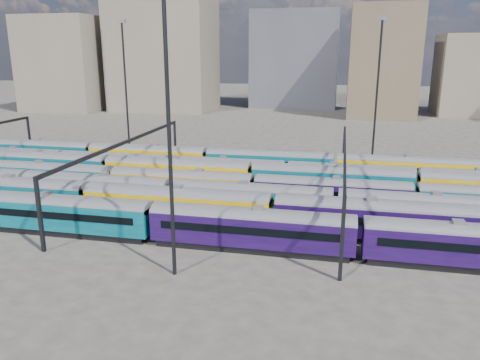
% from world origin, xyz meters
% --- Properties ---
extents(ground, '(500.00, 500.00, 0.00)m').
position_xyz_m(ground, '(0.00, 0.00, 0.00)').
color(ground, '#3F3A35').
rests_on(ground, ground).
extents(rake_0, '(129.59, 3.16, 5.33)m').
position_xyz_m(rake_0, '(11.74, -15.00, 2.80)').
color(rake_0, black).
rests_on(rake_0, ground).
extents(rake_1, '(136.35, 3.32, 5.61)m').
position_xyz_m(rake_1, '(2.44, -10.00, 2.95)').
color(rake_1, black).
rests_on(rake_1, ground).
extents(rake_2, '(124.52, 3.04, 5.11)m').
position_xyz_m(rake_2, '(9.21, -5.00, 2.69)').
color(rake_2, black).
rests_on(rake_2, ground).
extents(rake_3, '(122.46, 2.99, 5.03)m').
position_xyz_m(rake_3, '(-1.63, 0.00, 2.64)').
color(rake_3, black).
rests_on(rake_3, ground).
extents(rake_4, '(134.93, 3.29, 5.55)m').
position_xyz_m(rake_4, '(-2.90, 5.00, 2.92)').
color(rake_4, black).
rests_on(rake_4, ground).
extents(rake_5, '(113.76, 2.78, 4.66)m').
position_xyz_m(rake_5, '(-17.54, 10.00, 2.45)').
color(rake_5, black).
rests_on(rake_5, ground).
extents(rake_6, '(127.63, 3.11, 5.25)m').
position_xyz_m(rake_6, '(8.77, 15.00, 2.75)').
color(rake_6, black).
rests_on(rake_6, ground).
extents(gantry_1, '(0.35, 40.35, 8.03)m').
position_xyz_m(gantry_1, '(-20.00, 0.00, 6.79)').
color(gantry_1, black).
rests_on(gantry_1, ground).
extents(gantry_2, '(0.35, 40.35, 8.03)m').
position_xyz_m(gantry_2, '(10.00, 0.00, 6.79)').
color(gantry_2, black).
rests_on(gantry_2, ground).
extents(mast_1, '(1.40, 0.50, 25.60)m').
position_xyz_m(mast_1, '(-30.00, 22.00, 13.97)').
color(mast_1, black).
rests_on(mast_1, ground).
extents(mast_2, '(1.40, 0.50, 25.60)m').
position_xyz_m(mast_2, '(-5.00, -22.00, 13.97)').
color(mast_2, black).
rests_on(mast_2, ground).
extents(mast_3, '(1.40, 0.50, 25.60)m').
position_xyz_m(mast_3, '(15.00, 24.00, 13.97)').
color(mast_3, black).
rests_on(mast_3, ground).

